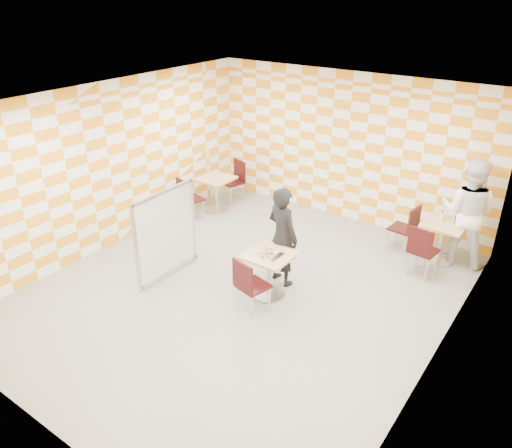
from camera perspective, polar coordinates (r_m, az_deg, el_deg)
The scene contains 15 objects.
room_shell at distance 7.83m, azimuth 0.86°, elevation 3.39°, with size 7.00×7.00×7.00m.
main_table at distance 7.78m, azimuth 1.53°, elevation -5.00°, with size 0.70×0.70×0.75m.
second_table at distance 9.30m, azimuth 20.54°, elevation -1.26°, with size 0.70×0.70×0.75m.
empty_table at distance 10.76m, azimuth -4.61°, elevation 4.10°, with size 0.70×0.70×0.75m.
chair_main_front at distance 7.34m, azimuth -0.89°, elevation -6.72°, with size 0.51×0.52×0.92m.
chair_second_front at distance 8.70m, azimuth 18.42°, elevation -2.59°, with size 0.47×0.48×0.92m.
chair_second_side at distance 9.40m, azimuth 16.95°, elevation -0.14°, with size 0.47×0.46×0.92m.
chair_empty_near at distance 10.32m, azimuth -7.82°, elevation 3.18°, with size 0.51×0.52×0.92m.
chair_empty_far at distance 11.23m, azimuth -2.32°, elevation 5.33°, with size 0.54×0.54×0.92m.
partition at distance 8.30m, azimuth -10.23°, elevation -1.10°, with size 0.08×1.38×1.55m.
man_dark at distance 7.99m, azimuth 3.04°, elevation -1.42°, with size 0.61×0.40×1.67m, color black.
man_white at distance 9.27m, azimuth 23.04°, elevation 1.29°, with size 0.93×0.73×1.92m, color white.
pizza_on_foil at distance 7.63m, azimuth 1.49°, elevation -3.38°, with size 0.40×0.40×0.04m.
sport_bottle at distance 9.23m, azimuth 20.43°, elevation 0.84°, with size 0.06×0.06×0.20m.
soda_bottle at distance 9.13m, azimuth 21.93°, elevation 0.39°, with size 0.07×0.07×0.23m.
Camera 1 is at (4.10, -5.40, 4.53)m, focal length 35.00 mm.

